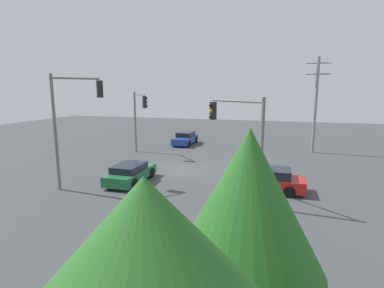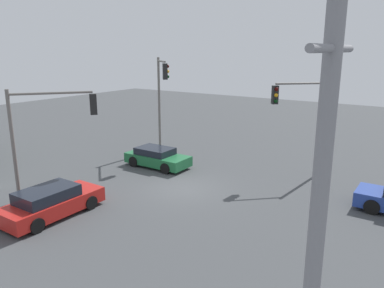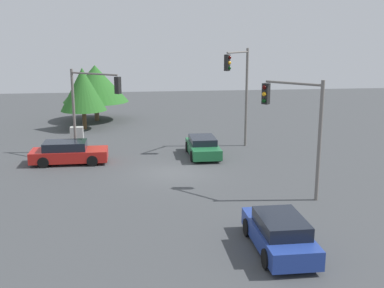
# 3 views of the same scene
# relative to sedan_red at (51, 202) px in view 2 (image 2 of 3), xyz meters

# --- Properties ---
(ground_plane) EXTENTS (80.00, 80.00, 0.00)m
(ground_plane) POSITION_rel_sedan_red_xyz_m (-6.26, 2.97, -0.67)
(ground_plane) COLOR #424447
(sedan_red) EXTENTS (4.69, 2.02, 1.39)m
(sedan_red) POSITION_rel_sedan_red_xyz_m (0.00, 0.00, 0.00)
(sedan_red) COLOR red
(sedan_red) RESTS_ON ground_plane
(sedan_green) EXTENTS (1.97, 4.27, 1.25)m
(sedan_green) POSITION_rel_sedan_red_xyz_m (-8.60, -0.75, -0.05)
(sedan_green) COLOR #1E6638
(sedan_green) RESTS_ON ground_plane
(traffic_signal_main) EXTENTS (3.35, 2.76, 5.66)m
(traffic_signal_main) POSITION_rel_sedan_red_xyz_m (-1.46, -1.78, 3.24)
(traffic_signal_main) COLOR slate
(traffic_signal_main) RESTS_ON ground_plane
(traffic_signal_cross) EXTENTS (2.39, 2.52, 5.84)m
(traffic_signal_cross) POSITION_rel_sedan_red_xyz_m (-11.92, 7.56, 3.30)
(traffic_signal_cross) COLOR slate
(traffic_signal_cross) RESTS_ON ground_plane
(traffic_signal_aux) EXTENTS (2.15, 2.36, 6.94)m
(traffic_signal_aux) POSITION_rel_sedan_red_xyz_m (-11.39, -2.51, 3.98)
(traffic_signal_aux) COLOR slate
(traffic_signal_aux) RESTS_ON ground_plane
(utility_pole_tall) EXTENTS (2.20, 0.28, 9.08)m
(utility_pole_tall) POSITION_rel_sedan_red_xyz_m (3.93, 12.86, 4.14)
(utility_pole_tall) COLOR gray
(utility_pole_tall) RESTS_ON ground_plane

